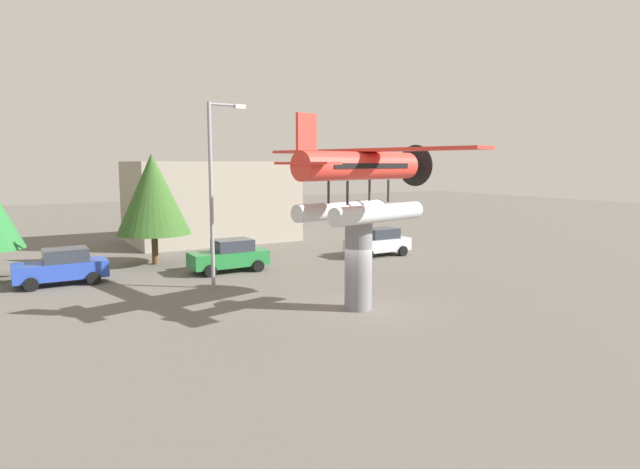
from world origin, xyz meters
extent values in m
plane|color=#605B54|center=(0.00, 0.00, 0.00)|extent=(140.00, 140.00, 0.00)
cylinder|color=slate|center=(0.00, 0.00, 1.81)|extent=(1.10, 1.10, 3.61)
cylinder|color=silver|center=(0.22, -0.97, 3.96)|extent=(4.83, 1.76, 0.70)
cylinder|color=#333338|center=(1.28, -0.22, 4.76)|extent=(0.12, 0.12, 0.90)
cylinder|color=#333338|center=(-1.06, -0.76, 4.76)|extent=(0.12, 0.12, 0.90)
cylinder|color=silver|center=(-0.22, 0.97, 3.96)|extent=(4.83, 1.76, 0.70)
cylinder|color=#333338|center=(1.06, 0.76, 4.76)|extent=(0.12, 0.12, 0.90)
cylinder|color=#333338|center=(-1.28, 0.22, 4.76)|extent=(0.12, 0.12, 0.90)
cylinder|color=red|center=(0.00, 0.00, 5.76)|extent=(6.29, 2.46, 1.10)
cube|color=black|center=(0.19, 0.04, 5.76)|extent=(4.49, 2.09, 0.20)
cone|color=#262628|center=(3.17, 0.73, 5.76)|extent=(0.88, 1.01, 0.88)
cylinder|color=black|center=(3.56, 0.82, 5.76)|extent=(0.44, 1.76, 1.80)
cube|color=red|center=(0.39, 0.09, 6.37)|extent=(3.41, 10.38, 0.12)
cube|color=red|center=(-2.73, -0.63, 5.86)|extent=(1.31, 2.89, 0.10)
cube|color=red|center=(-2.73, -0.63, 6.96)|extent=(0.90, 0.32, 1.30)
cube|color=#2847B7|center=(-9.84, 11.10, 0.72)|extent=(4.20, 1.70, 0.80)
cube|color=#2D333D|center=(-9.59, 11.10, 1.44)|extent=(2.00, 1.56, 0.64)
cylinder|color=black|center=(-11.19, 12.00, 0.32)|extent=(0.64, 0.22, 0.64)
cylinder|color=black|center=(-11.19, 10.20, 0.32)|extent=(0.64, 0.22, 0.64)
cylinder|color=black|center=(-8.49, 12.00, 0.32)|extent=(0.64, 0.22, 0.64)
cylinder|color=black|center=(-8.49, 10.20, 0.32)|extent=(0.64, 0.22, 0.64)
cube|color=#237A38|center=(-1.67, 9.92, 0.72)|extent=(4.20, 1.70, 0.80)
cube|color=#2D333D|center=(-1.42, 9.92, 1.44)|extent=(2.00, 1.56, 0.64)
cylinder|color=black|center=(-3.02, 10.82, 0.32)|extent=(0.64, 0.22, 0.64)
cylinder|color=black|center=(-3.02, 9.02, 0.32)|extent=(0.64, 0.22, 0.64)
cylinder|color=black|center=(-0.32, 10.82, 0.32)|extent=(0.64, 0.22, 0.64)
cylinder|color=black|center=(-0.32, 9.02, 0.32)|extent=(0.64, 0.22, 0.64)
cube|color=silver|center=(8.38, 9.86, 0.72)|extent=(4.20, 1.70, 0.80)
cube|color=#2D333D|center=(8.63, 9.86, 1.44)|extent=(2.00, 1.56, 0.64)
cylinder|color=black|center=(7.03, 10.76, 0.32)|extent=(0.64, 0.22, 0.64)
cylinder|color=black|center=(7.03, 8.96, 0.32)|extent=(0.64, 0.22, 0.64)
cylinder|color=black|center=(9.73, 10.76, 0.32)|extent=(0.64, 0.22, 0.64)
cylinder|color=black|center=(9.73, 8.96, 0.32)|extent=(0.64, 0.22, 0.64)
cylinder|color=gray|center=(-3.72, 6.62, 4.32)|extent=(0.18, 0.18, 8.64)
cylinder|color=gray|center=(-2.92, 6.62, 8.54)|extent=(1.60, 0.12, 0.12)
cube|color=silver|center=(-2.22, 6.62, 8.49)|extent=(0.50, 0.28, 0.20)
cube|color=#9E9384|center=(1.70, 22.00, 3.00)|extent=(11.82, 7.49, 6.00)
cylinder|color=brown|center=(-4.55, 14.17, 0.89)|extent=(0.36, 0.36, 1.78)
cone|color=#335B23|center=(-4.55, 14.17, 4.11)|extent=(4.19, 4.19, 4.65)
camera|label=1|loc=(-12.26, -17.50, 5.85)|focal=30.35mm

